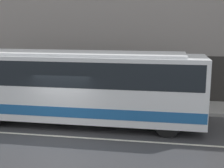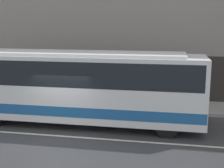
% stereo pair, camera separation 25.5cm
% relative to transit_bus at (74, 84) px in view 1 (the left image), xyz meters
% --- Properties ---
extents(ground_plane, '(60.00, 60.00, 0.00)m').
position_rel_transit_bus_xyz_m(ground_plane, '(-0.15, -1.84, -1.91)').
color(ground_plane, '#38383A').
extents(sidewalk, '(60.00, 2.64, 0.17)m').
position_rel_transit_bus_xyz_m(sidewalk, '(-0.15, 3.49, -1.83)').
color(sidewalk, '#A09E99').
rests_on(sidewalk, ground_plane).
extents(lane_stripe, '(54.00, 0.14, 0.01)m').
position_rel_transit_bus_xyz_m(lane_stripe, '(-0.15, -1.84, -1.90)').
color(lane_stripe, beige).
rests_on(lane_stripe, ground_plane).
extents(transit_bus, '(11.92, 2.60, 3.39)m').
position_rel_transit_bus_xyz_m(transit_bus, '(0.00, 0.00, 0.00)').
color(transit_bus, white).
rests_on(transit_bus, ground_plane).
extents(pedestrian_waiting, '(0.36, 0.36, 1.65)m').
position_rel_transit_bus_xyz_m(pedestrian_waiting, '(-2.45, 4.36, -0.98)').
color(pedestrian_waiting, '#333338').
rests_on(pedestrian_waiting, sidewalk).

